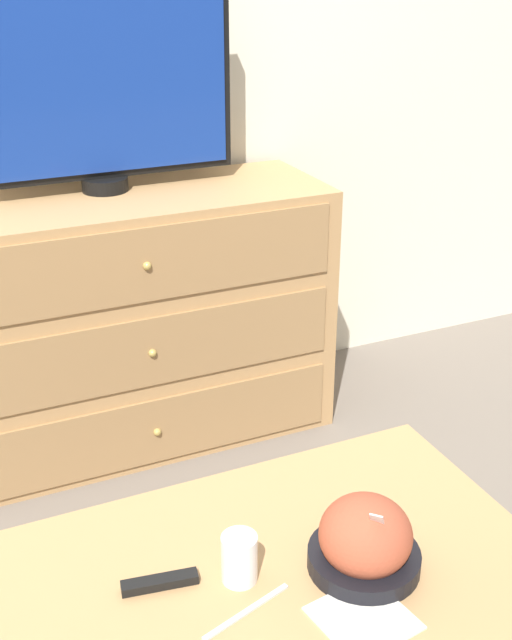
{
  "coord_description": "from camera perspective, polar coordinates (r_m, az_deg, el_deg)",
  "views": [
    {
      "loc": [
        -0.44,
        -2.5,
        1.47
      ],
      "look_at": [
        0.17,
        -1.15,
        0.79
      ],
      "focal_mm": 45.0,
      "sensor_mm": 36.0,
      "label": 1
    }
  ],
  "objects": [
    {
      "name": "napkin",
      "position": [
        1.49,
        7.65,
        -20.26
      ],
      "size": [
        0.17,
        0.17,
        0.0
      ],
      "color": "silver",
      "rests_on": "coffee_table"
    },
    {
      "name": "takeout_bowl",
      "position": [
        1.54,
        7.76,
        -15.32
      ],
      "size": [
        0.21,
        0.21,
        0.16
      ],
      "color": "black",
      "rests_on": "coffee_table"
    },
    {
      "name": "drink_cup",
      "position": [
        1.52,
        -1.26,
        -16.76
      ],
      "size": [
        0.07,
        0.07,
        0.1
      ],
      "color": "beige",
      "rests_on": "coffee_table"
    },
    {
      "name": "dresser",
      "position": [
        2.55,
        -8.91,
        -0.18
      ],
      "size": [
        1.24,
        0.47,
        0.81
      ],
      "color": "tan",
      "rests_on": "ground_plane"
    },
    {
      "name": "wall_back",
      "position": [
        2.57,
        -15.22,
        20.23
      ],
      "size": [
        12.0,
        0.05,
        2.6
      ],
      "color": "silver",
      "rests_on": "ground_plane"
    },
    {
      "name": "remote_control",
      "position": [
        1.54,
        -6.86,
        -18.03
      ],
      "size": [
        0.14,
        0.05,
        0.02
      ],
      "color": "black",
      "rests_on": "coffee_table"
    },
    {
      "name": "knife",
      "position": [
        1.48,
        -0.68,
        -20.02
      ],
      "size": [
        0.19,
        0.07,
        0.01
      ],
      "color": "silver",
      "rests_on": "coffee_table"
    },
    {
      "name": "tv",
      "position": [
        2.42,
        -11.24,
        15.82
      ],
      "size": [
        0.81,
        0.14,
        0.57
      ],
      "color": "black",
      "rests_on": "dresser"
    },
    {
      "name": "coffee_table",
      "position": [
        1.6,
        1.14,
        -18.65
      ],
      "size": [
        1.03,
        0.64,
        0.42
      ],
      "color": "tan",
      "rests_on": "ground_plane"
    },
    {
      "name": "ground_plane",
      "position": [
        2.93,
        -12.31,
        -5.9
      ],
      "size": [
        12.0,
        12.0,
        0.0
      ],
      "primitive_type": "plane",
      "color": "#70665B"
    }
  ]
}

